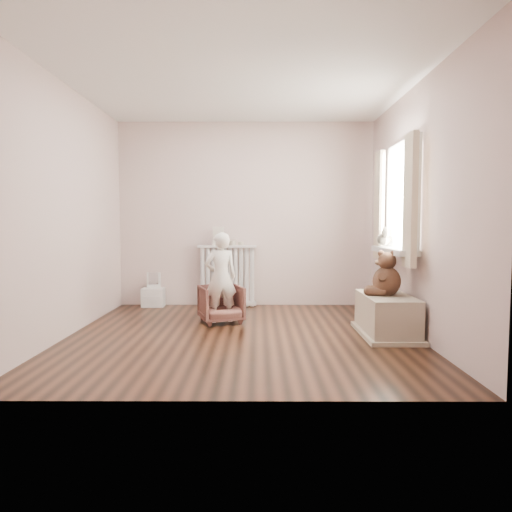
{
  "coord_description": "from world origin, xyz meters",
  "views": [
    {
      "loc": [
        0.17,
        -4.72,
        1.16
      ],
      "look_at": [
        0.15,
        0.45,
        0.8
      ],
      "focal_mm": 32.0,
      "sensor_mm": 36.0,
      "label": 1
    }
  ],
  "objects_px": {
    "radiator": "(227,279)",
    "armchair": "(221,304)",
    "teddy_bear": "(387,272)",
    "toy_bench": "(387,316)",
    "toy_vanity": "(153,287)",
    "child": "(221,277)",
    "plush_cat": "(384,238)"
  },
  "relations": [
    {
      "from": "radiator",
      "to": "teddy_bear",
      "type": "xyz_separation_m",
      "value": [
        1.77,
        -1.69,
        0.28
      ]
    },
    {
      "from": "armchair",
      "to": "teddy_bear",
      "type": "height_order",
      "value": "teddy_bear"
    },
    {
      "from": "radiator",
      "to": "armchair",
      "type": "height_order",
      "value": "radiator"
    },
    {
      "from": "toy_vanity",
      "to": "child",
      "type": "height_order",
      "value": "child"
    },
    {
      "from": "radiator",
      "to": "child",
      "type": "xyz_separation_m",
      "value": [
        -0.0,
        -1.12,
        0.15
      ]
    },
    {
      "from": "teddy_bear",
      "to": "plush_cat",
      "type": "xyz_separation_m",
      "value": [
        0.15,
        0.65,
        0.33
      ]
    },
    {
      "from": "toy_vanity",
      "to": "child",
      "type": "relative_size",
      "value": 0.46
    },
    {
      "from": "armchair",
      "to": "child",
      "type": "bearing_deg",
      "value": -109.25
    },
    {
      "from": "radiator",
      "to": "plush_cat",
      "type": "bearing_deg",
      "value": -28.39
    },
    {
      "from": "toy_bench",
      "to": "teddy_bear",
      "type": "distance_m",
      "value": 0.47
    },
    {
      "from": "child",
      "to": "radiator",
      "type": "bearing_deg",
      "value": -109.36
    },
    {
      "from": "toy_bench",
      "to": "toy_vanity",
      "type": "bearing_deg",
      "value": 149.74
    },
    {
      "from": "teddy_bear",
      "to": "child",
      "type": "bearing_deg",
      "value": 178.13
    },
    {
      "from": "plush_cat",
      "to": "toy_vanity",
      "type": "bearing_deg",
      "value": 147.6
    },
    {
      "from": "child",
      "to": "teddy_bear",
      "type": "distance_m",
      "value": 1.87
    },
    {
      "from": "toy_bench",
      "to": "radiator",
      "type": "bearing_deg",
      "value": 136.69
    },
    {
      "from": "armchair",
      "to": "toy_bench",
      "type": "relative_size",
      "value": 0.54
    },
    {
      "from": "toy_bench",
      "to": "plush_cat",
      "type": "relative_size",
      "value": 3.33
    },
    {
      "from": "toy_vanity",
      "to": "plush_cat",
      "type": "distance_m",
      "value": 3.21
    },
    {
      "from": "radiator",
      "to": "armchair",
      "type": "relative_size",
      "value": 1.78
    },
    {
      "from": "toy_vanity",
      "to": "armchair",
      "type": "height_order",
      "value": "toy_vanity"
    },
    {
      "from": "armchair",
      "to": "teddy_bear",
      "type": "distance_m",
      "value": 1.93
    },
    {
      "from": "child",
      "to": "toy_bench",
      "type": "distance_m",
      "value": 1.9
    },
    {
      "from": "plush_cat",
      "to": "child",
      "type": "bearing_deg",
      "value": 168.74
    },
    {
      "from": "plush_cat",
      "to": "armchair",
      "type": "bearing_deg",
      "value": 167.25
    },
    {
      "from": "toy_vanity",
      "to": "toy_bench",
      "type": "xyz_separation_m",
      "value": [
        2.83,
        -1.65,
        -0.08
      ]
    },
    {
      "from": "radiator",
      "to": "toy_vanity",
      "type": "relative_size",
      "value": 1.82
    },
    {
      "from": "armchair",
      "to": "plush_cat",
      "type": "xyz_separation_m",
      "value": [
        1.92,
        0.03,
        0.78
      ]
    },
    {
      "from": "radiator",
      "to": "teddy_bear",
      "type": "relative_size",
      "value": 1.89
    },
    {
      "from": "child",
      "to": "plush_cat",
      "type": "distance_m",
      "value": 1.98
    },
    {
      "from": "toy_bench",
      "to": "teddy_bear",
      "type": "xyz_separation_m",
      "value": [
        -0.01,
        -0.01,
        0.47
      ]
    },
    {
      "from": "armchair",
      "to": "plush_cat",
      "type": "bearing_deg",
      "value": -18.37
    }
  ]
}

